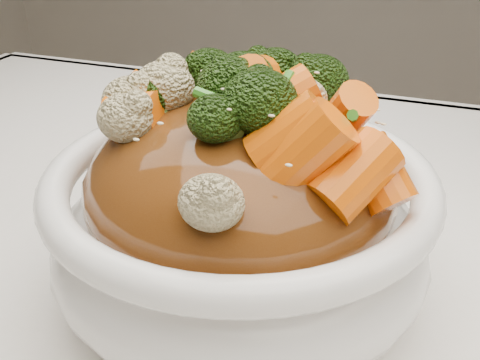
% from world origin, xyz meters
% --- Properties ---
extents(tablecloth, '(1.20, 0.80, 0.04)m').
position_xyz_m(tablecloth, '(0.00, 0.00, 0.73)').
color(tablecloth, white).
rests_on(tablecloth, dining_table).
extents(bowl, '(0.30, 0.30, 0.09)m').
position_xyz_m(bowl, '(-0.06, -0.02, 0.80)').
color(bowl, white).
rests_on(bowl, tablecloth).
extents(sauce_base, '(0.24, 0.24, 0.11)m').
position_xyz_m(sauce_base, '(-0.06, -0.02, 0.83)').
color(sauce_base, '#572D0F').
rests_on(sauce_base, bowl).
extents(carrots, '(0.24, 0.24, 0.06)m').
position_xyz_m(carrots, '(-0.06, -0.02, 0.90)').
color(carrots, '#EC6207').
rests_on(carrots, sauce_base).
extents(broccoli, '(0.24, 0.24, 0.05)m').
position_xyz_m(broccoli, '(-0.06, -0.02, 0.90)').
color(broccoli, black).
rests_on(broccoli, sauce_base).
extents(cauliflower, '(0.24, 0.24, 0.04)m').
position_xyz_m(cauliflower, '(-0.06, -0.02, 0.90)').
color(cauliflower, beige).
rests_on(cauliflower, sauce_base).
extents(scallions, '(0.18, 0.18, 0.02)m').
position_xyz_m(scallions, '(-0.06, -0.02, 0.90)').
color(scallions, '#30791C').
rests_on(scallions, sauce_base).
extents(sesame_seeds, '(0.22, 0.22, 0.01)m').
position_xyz_m(sesame_seeds, '(-0.06, -0.02, 0.90)').
color(sesame_seeds, beige).
rests_on(sesame_seeds, sauce_base).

